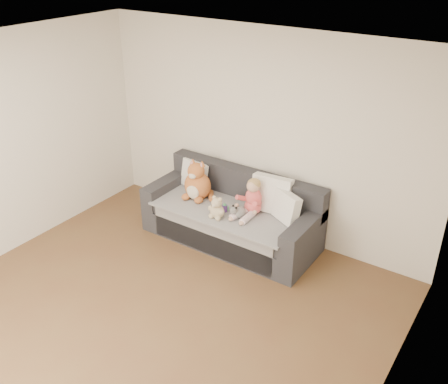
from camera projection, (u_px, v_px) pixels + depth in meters
The scene contains 10 objects.
room_shell at pixel (147, 203), 4.56m from camera, with size 5.00×5.00×5.00m.
sofa at pixel (232, 217), 6.29m from camera, with size 2.20×0.94×0.85m.
cushion_left at pixel (194, 175), 6.58m from camera, with size 0.43×0.28×0.38m.
cushion_right_back at pixel (272, 194), 6.01m from camera, with size 0.51×0.27×0.46m.
cushion_right_front at pixel (286, 207), 5.82m from camera, with size 0.42×0.33×0.36m.
toddler at pixel (251, 200), 5.95m from camera, with size 0.32×0.47×0.46m.
plush_cat at pixel (197, 184), 6.32m from camera, with size 0.44×0.39×0.55m.
teddy_bear at pixel (217, 209), 5.90m from camera, with size 0.23×0.17×0.29m.
plush_cow at pixel (239, 212), 5.93m from camera, with size 0.15×0.22×0.18m.
sippy_cup at pixel (225, 207), 6.05m from camera, with size 0.11×0.08×0.12m.
Camera 1 is at (2.82, -2.50, 3.49)m, focal length 40.00 mm.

